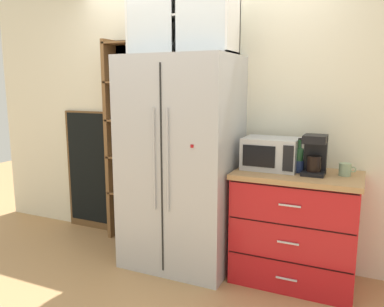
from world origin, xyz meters
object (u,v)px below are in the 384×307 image
(refrigerator, at_px, (182,163))
(microwave, at_px, (271,153))
(coffee_maker, at_px, (315,154))
(bottle_green, at_px, (299,157))
(chalkboard_menu, at_px, (90,170))
(mug_sage, at_px, (345,169))
(bottle_cobalt, at_px, (299,158))
(mug_navy, at_px, (299,166))

(refrigerator, height_order, microwave, refrigerator)
(microwave, height_order, coffee_maker, coffee_maker)
(bottle_green, distance_m, chalkboard_menu, 2.32)
(microwave, relative_size, mug_sage, 3.52)
(coffee_maker, distance_m, bottle_cobalt, 0.13)
(bottle_cobalt, distance_m, chalkboard_menu, 2.32)
(coffee_maker, distance_m, mug_sage, 0.25)
(refrigerator, xyz_separation_m, chalkboard_menu, (-1.29, 0.34, -0.26))
(mug_navy, xyz_separation_m, chalkboard_menu, (-2.28, 0.24, -0.29))
(mug_sage, xyz_separation_m, chalkboard_menu, (-2.63, 0.21, -0.30))
(bottle_cobalt, bearing_deg, coffee_maker, -12.35)
(chalkboard_menu, bearing_deg, refrigerator, -14.57)
(refrigerator, xyz_separation_m, mug_navy, (0.99, 0.10, 0.04))
(refrigerator, distance_m, mug_navy, 0.99)
(microwave, bearing_deg, bottle_green, -6.21)
(mug_navy, relative_size, bottle_green, 0.44)
(coffee_maker, relative_size, mug_sage, 2.48)
(mug_navy, distance_m, bottle_green, 0.07)
(mug_sage, bearing_deg, bottle_cobalt, -177.30)
(mug_sage, relative_size, bottle_cobalt, 0.48)
(microwave, xyz_separation_m, mug_navy, (0.23, -0.02, -0.08))
(mug_sage, bearing_deg, bottle_green, -175.74)
(bottle_cobalt, bearing_deg, refrigerator, -173.76)
(refrigerator, height_order, bottle_cobalt, refrigerator)
(mug_sage, relative_size, bottle_green, 0.46)
(mug_navy, height_order, bottle_green, bottle_green)
(refrigerator, bearing_deg, bottle_green, 5.70)
(coffee_maker, relative_size, bottle_cobalt, 1.20)
(mug_sage, bearing_deg, coffee_maker, -169.24)
(mug_sage, bearing_deg, microwave, -179.95)
(coffee_maker, xyz_separation_m, mug_navy, (-0.12, 0.02, -0.11))
(refrigerator, relative_size, coffee_maker, 5.92)
(bottle_cobalt, xyz_separation_m, bottle_green, (0.00, -0.01, 0.01))
(refrigerator, relative_size, mug_sage, 14.68)
(bottle_cobalt, bearing_deg, mug_navy, -77.96)
(microwave, height_order, bottle_green, bottle_green)
(refrigerator, relative_size, microwave, 4.17)
(mug_navy, bearing_deg, bottle_green, -134.62)
(refrigerator, xyz_separation_m, coffee_maker, (1.11, 0.08, 0.15))
(bottle_cobalt, relative_size, bottle_green, 0.94)
(coffee_maker, height_order, bottle_cobalt, coffee_maker)
(bottle_cobalt, distance_m, bottle_green, 0.01)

